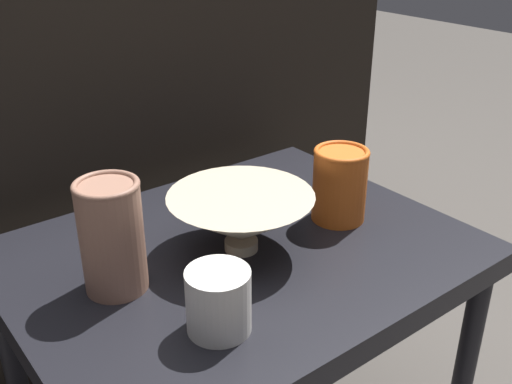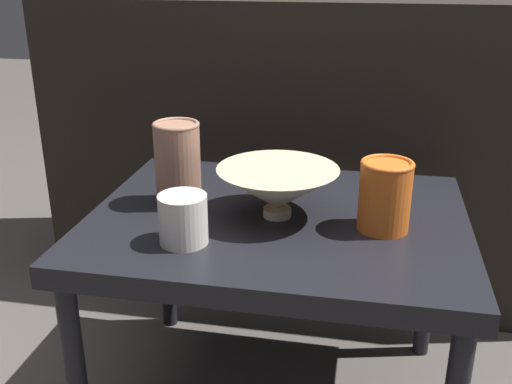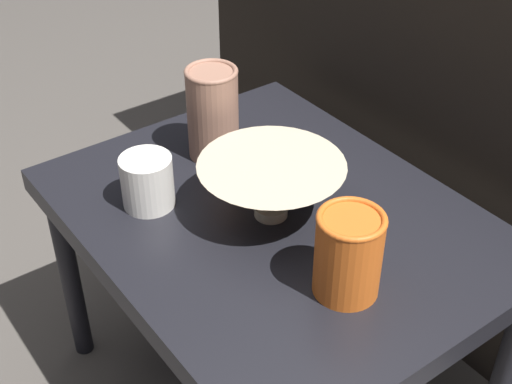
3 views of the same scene
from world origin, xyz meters
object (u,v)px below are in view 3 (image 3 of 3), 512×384
at_px(vase_colorful_right, 348,253).
at_px(vase_textured_left, 213,112).
at_px(cup, 147,182).
at_px(bowl, 270,185).

bearing_deg(vase_colorful_right, vase_textured_left, 173.43).
distance_m(vase_textured_left, cup, 0.18).
height_order(bowl, cup, bowl).
height_order(vase_colorful_right, cup, vase_colorful_right).
distance_m(vase_textured_left, vase_colorful_right, 0.39).
distance_m(bowl, cup, 0.19).
relative_size(bowl, vase_textured_left, 1.38).
relative_size(bowl, vase_colorful_right, 1.77).
distance_m(bowl, vase_colorful_right, 0.20).
bearing_deg(cup, bowl, 45.93).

